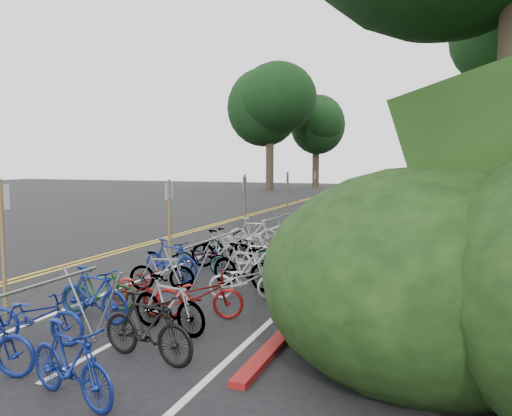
{
  "coord_description": "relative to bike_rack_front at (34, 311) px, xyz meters",
  "views": [
    {
      "loc": [
        8.19,
        -7.88,
        3.03
      ],
      "look_at": [
        1.69,
        9.42,
        1.3
      ],
      "focal_mm": 35.0,
      "sensor_mm": 36.0,
      "label": 1
    }
  ],
  "objects": [
    {
      "name": "ground",
      "position": [
        -2.77,
        2.5,
        -0.9
      ],
      "size": [
        120.0,
        120.0,
        0.0
      ],
      "primitive_type": "plane",
      "color": "black",
      "rests_on": "ground"
    },
    {
      "name": "road_markings",
      "position": [
        -2.14,
        12.59,
        -0.9
      ],
      "size": [
        7.47,
        80.0,
        0.01
      ],
      "color": "gold",
      "rests_on": "ground"
    },
    {
      "name": "red_curb",
      "position": [
        2.93,
        14.5,
        -0.85
      ],
      "size": [
        0.25,
        28.0,
        0.1
      ],
      "primitive_type": "cube",
      "color": "maroon",
      "rests_on": "ground"
    },
    {
      "name": "bike_rack_front",
      "position": [
        0.0,
        0.0,
        0.0
      ],
      "size": [
        1.19,
        2.76,
        1.27
      ],
      "color": "gray",
      "rests_on": "ground"
    },
    {
      "name": "bike_racks_rest",
      "position": [
        0.23,
        15.5,
        -0.05
      ],
      "size": [
        1.14,
        23.0,
        1.17
      ],
      "color": "gray",
      "rests_on": "ground"
    },
    {
      "name": "signpost_near",
      "position": [
        -2.55,
        1.84,
        0.63
      ],
      "size": [
        0.08,
        0.4,
        2.69
      ],
      "color": "brown",
      "rests_on": "ground"
    },
    {
      "name": "signposts_rest",
      "position": [
        -2.17,
        16.5,
        0.53
      ],
      "size": [
        0.08,
        18.4,
        2.5
      ],
      "color": "brown",
      "rests_on": "ground"
    },
    {
      "name": "bike_front",
      "position": [
        -1.01,
        2.72,
        -0.47
      ],
      "size": [
        0.95,
        1.48,
        0.87
      ],
      "primitive_type": "imported",
      "rotation": [
        0.0,
        0.0,
        1.99
      ],
      "color": "#144C1E",
      "rests_on": "ground"
    },
    {
      "name": "bike_valet",
      "position": [
        0.2,
        5.19,
        -0.41
      ],
      "size": [
        3.36,
        13.19,
        1.09
      ],
      "color": "navy",
      "rests_on": "ground"
    }
  ]
}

